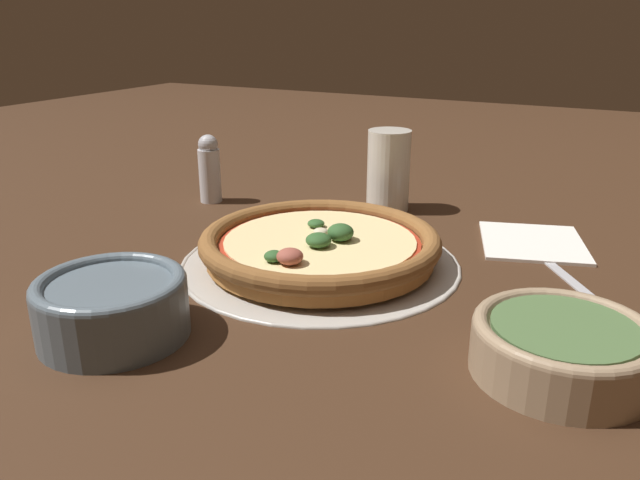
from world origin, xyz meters
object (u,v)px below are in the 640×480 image
Objects in this scene: fork at (546,260)px; pepper_shaker at (209,169)px; drinking_cup at (388,171)px; bowl_far at (563,346)px; bowl_near at (112,305)px; pizza at (320,245)px; pizza_tray at (320,261)px; napkin at (533,241)px.

pepper_shaker is at bearing 53.87° from fork.
drinking_cup is 0.74× the size of fork.
bowl_far is at bearing 156.89° from fork.
bowl_near is at bearing 105.18° from fork.
pizza is 1.74× the size of fork.
pizza_tray is at bearing -22.91° from bowl_far.
pizza_tray is 3.13× the size of pepper_shaker.
drinking_cup is 0.70× the size of napkin.
bowl_near is 1.14× the size of drinking_cup.
pizza is at bearing 150.94° from pepper_shaker.
pizza_tray is 2.41× the size of bowl_near.
drinking_cup is at bearing 32.39° from fork.
pepper_shaker is (0.27, -0.15, 0.05)m from pizza_tray.
pepper_shaker is at bearing -25.97° from bowl_far.
pepper_shaker is at bearing 18.90° from drinking_cup.
fork is at bearing 156.46° from drinking_cup.
napkin is 1.04× the size of fork.
pepper_shaker is (0.27, -0.15, 0.03)m from pizza.
fork is at bearing -130.75° from bowl_near.
drinking_cup is 0.28m from fork.
napkin is at bearing -124.76° from bowl_near.
pizza_tray is 1.17× the size of pizza.
bowl_far is 0.32m from napkin.
bowl_far is 0.86× the size of napkin.
drinking_cup is at bearing -98.87° from bowl_near.
bowl_near reaches higher than bowl_far.
pizza reaches higher than bowl_far.
fork is (-0.25, 0.11, -0.06)m from drinking_cup.
bowl_near reaches higher than fork.
pepper_shaker reaches higher than pizza_tray.
pizza is 0.28m from napkin.
fork is at bearing 114.86° from napkin.
pizza reaches higher than fork.
napkin is at bearing -138.39° from pizza.
bowl_far is (-0.37, -0.12, -0.01)m from bowl_near.
bowl_near is 0.81× the size of napkin.
pizza_tray is 2.76× the size of drinking_cup.
bowl_far is 1.39× the size of pepper_shaker.
bowl_near is at bearing 81.13° from drinking_cup.
drinking_cup is 1.13× the size of pepper_shaker.
bowl_near is 0.84× the size of fork.
bowl_far is at bearing 154.03° from pepper_shaker.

